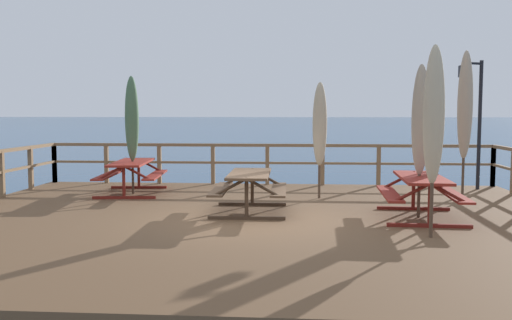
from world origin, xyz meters
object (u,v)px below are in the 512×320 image
Objects in this scene: picnic_table_front_right at (421,187)px; patio_umbrella_tall_back_right at (132,119)px; patio_umbrella_tall_back_left at (465,106)px; patio_umbrella_short_back at (320,125)px; patio_umbrella_tall_mid_left at (421,121)px; picnic_table_mid_right at (250,183)px; lamp_post_hooked at (474,105)px; picnic_table_back_left at (132,170)px; patio_umbrella_tall_mid_right at (434,116)px.

picnic_table_front_right is 0.76× the size of patio_umbrella_tall_back_right.
patio_umbrella_tall_back_left is 1.25× the size of patio_umbrella_short_back.
patio_umbrella_tall_mid_left is (-0.03, 0.04, 1.21)m from picnic_table_front_right.
patio_umbrella_tall_back_right is 4.40m from patio_umbrella_short_back.
picnic_table_mid_right is 6.54m from lamp_post_hooked.
patio_umbrella_tall_mid_left is (6.14, -2.65, 1.21)m from picnic_table_back_left.
patio_umbrella_tall_back_left is (4.51, 1.74, 1.51)m from picnic_table_mid_right.
patio_umbrella_short_back is at bearing 127.96° from patio_umbrella_tall_mid_left.
picnic_table_front_right is 0.76× the size of patio_umbrella_tall_mid_left.
patio_umbrella_tall_mid_right is 4.18m from patio_umbrella_short_back.
patio_umbrella_tall_mid_left is at bearing 129.03° from picnic_table_front_right.
patio_umbrella_tall_mid_right is at bearing -112.29° from patio_umbrella_tall_back_left.
patio_umbrella_tall_mid_left is 1.07× the size of patio_umbrella_short_back.
picnic_table_front_right is at bearing -23.51° from picnic_table_back_left.
patio_umbrella_tall_back_right is at bearing 156.88° from patio_umbrella_tall_mid_left.
patio_umbrella_tall_mid_left is at bearing -123.40° from patio_umbrella_tall_back_left.
picnic_table_mid_right is at bearing -158.86° from patio_umbrella_tall_back_left.
patio_umbrella_tall_mid_right is at bearing -35.69° from picnic_table_back_left.
picnic_table_front_right is 0.65× the size of patio_umbrella_tall_back_left.
picnic_table_mid_right is 0.87× the size of picnic_table_back_left.
picnic_table_back_left is 8.50m from lamp_post_hooked.
lamp_post_hooked is (8.22, 1.32, 0.35)m from patio_umbrella_tall_back_right.
picnic_table_mid_right is at bearing -37.41° from picnic_table_back_left.
patio_umbrella_tall_back_left is at bearing -4.25° from picnic_table_back_left.
picnic_table_mid_right is 0.91× the size of picnic_table_front_right.
patio_umbrella_tall_back_right is 0.99× the size of patio_umbrella_tall_mid_left.
patio_umbrella_short_back is (4.42, -0.43, 1.09)m from picnic_table_back_left.
patio_umbrella_tall_back_left is at bearing 67.71° from patio_umbrella_tall_mid_right.
picnic_table_front_right is at bearing -122.28° from patio_umbrella_tall_back_left.
patio_umbrella_short_back is at bearing -5.60° from picnic_table_back_left.
picnic_table_mid_right is 2.58m from patio_umbrella_short_back.
patio_umbrella_tall_mid_left is 0.87× the size of lamp_post_hooked.
lamp_post_hooked reaches higher than picnic_table_front_right.
picnic_table_back_left is (-3.01, 2.30, 0.01)m from picnic_table_mid_right.
patio_umbrella_tall_back_left reaches higher than lamp_post_hooked.
picnic_table_mid_right is at bearing 173.09° from picnic_table_front_right.
patio_umbrella_tall_back_right reaches higher than picnic_table_back_left.
picnic_table_back_left is 7.49m from patio_umbrella_tall_mid_right.
picnic_table_mid_right is 0.60× the size of lamp_post_hooked.
lamp_post_hooked is at bearing 67.81° from patio_umbrella_tall_mid_right.
patio_umbrella_tall_mid_left is 2.52m from patio_umbrella_tall_back_left.
patio_umbrella_tall_mid_left is 2.81m from patio_umbrella_short_back.
patio_umbrella_short_back reaches higher than picnic_table_front_right.
patio_umbrella_tall_mid_right is 0.91× the size of patio_umbrella_tall_back_left.
patio_umbrella_tall_mid_left reaches higher than patio_umbrella_tall_back_right.
picnic_table_front_right is at bearing -117.74° from lamp_post_hooked.
picnic_table_mid_right is 0.59× the size of patio_umbrella_tall_back_left.
patio_umbrella_tall_back_right is at bearing 144.38° from patio_umbrella_tall_mid_right.
patio_umbrella_tall_back_left reaches higher than picnic_table_mid_right.
picnic_table_back_left is 0.80× the size of patio_umbrella_tall_back_right.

